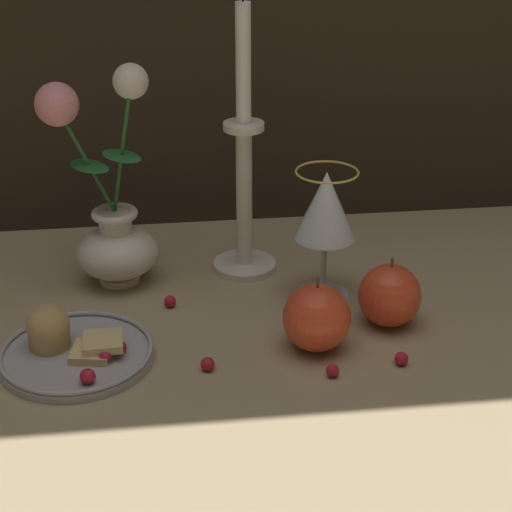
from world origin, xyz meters
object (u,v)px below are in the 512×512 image
wine_glass (326,210)px  apple_near_glass (317,318)px  apple_beside_vase (390,295)px  vase (110,217)px  candlestick (244,182)px  plate_with_pastries (71,347)px

wine_glass → apple_near_glass: wine_glass is taller
apple_beside_vase → apple_near_glass: (-0.10, -0.05, 0.00)m
vase → apple_near_glass: (0.25, -0.21, -0.06)m
candlestick → apple_beside_vase: candlestick is taller
vase → wine_glass: (0.28, -0.08, 0.03)m
apple_beside_vase → apple_near_glass: size_ratio=0.97×
wine_glass → vase: bearing=164.5°
plate_with_pastries → apple_near_glass: size_ratio=1.93×
vase → apple_beside_vase: 0.39m
wine_glass → apple_near_glass: size_ratio=1.89×
candlestick → apple_near_glass: candlestick is taller
vase → candlestick: (0.19, 0.01, 0.04)m
plate_with_pastries → wine_glass: bearing=19.9°
vase → wine_glass: 0.29m
apple_near_glass → apple_beside_vase: bearing=24.2°
candlestick → apple_beside_vase: 0.26m
plate_with_pastries → apple_beside_vase: 0.40m
vase → wine_glass: size_ratio=1.69×
wine_glass → candlestick: size_ratio=0.47×
candlestick → apple_near_glass: (0.06, -0.22, -0.09)m
vase → candlestick: size_ratio=0.79×
plate_with_pastries → apple_near_glass: bearing=-2.3°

